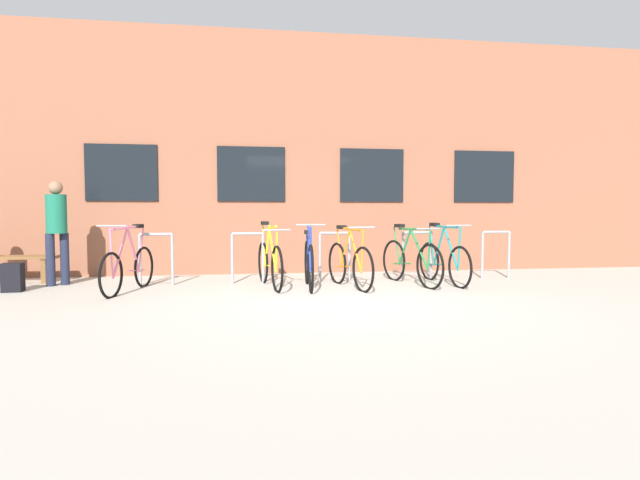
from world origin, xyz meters
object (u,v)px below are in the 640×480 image
wooden_bench (1,263)px  person_by_bench (57,225)px  bicycle_blue (309,263)px  bicycle_yellow (270,263)px  bicycle_teal (444,261)px  bicycle_orange (349,263)px  bicycle_pink (129,267)px  backpack (13,277)px  bicycle_green (411,261)px

wooden_bench → person_by_bench: 1.29m
bicycle_blue → person_by_bench: 4.20m
person_by_bench → bicycle_yellow: bearing=-11.1°
bicycle_yellow → bicycle_teal: (2.94, -0.06, -0.01)m
bicycle_orange → wooden_bench: bearing=167.1°
bicycle_blue → bicycle_pink: 2.77m
bicycle_orange → bicycle_yellow: size_ratio=0.93×
backpack → bicycle_blue: bearing=-5.2°
backpack → bicycle_pink: bearing=-10.1°
bicycle_orange → backpack: 5.17m
bicycle_pink → person_by_bench: size_ratio=0.99×
bicycle_green → person_by_bench: size_ratio=1.04×
bicycle_orange → backpack: bearing=176.6°
bicycle_green → bicycle_pink: 4.51m
backpack → bicycle_green: bearing=-3.3°
person_by_bench → bicycle_green: bearing=-7.2°
bicycle_orange → bicycle_pink: bicycle_pink is taller
bicycle_green → person_by_bench: person_by_bench is taller
bicycle_teal → person_by_bench: person_by_bench is taller
bicycle_yellow → person_by_bench: bearing=168.9°
wooden_bench → backpack: size_ratio=4.14×
bicycle_green → backpack: bearing=178.9°
bicycle_pink → person_by_bench: person_by_bench is taller
bicycle_yellow → bicycle_teal: bicycle_yellow is taller
bicycle_green → wooden_bench: bicycle_green is taller
bicycle_green → wooden_bench: (-6.86, 1.14, -0.05)m
bicycle_green → bicycle_yellow: 2.36m
bicycle_yellow → backpack: bicycle_yellow is taller
person_by_bench → backpack: 1.08m
bicycle_blue → wooden_bench: bicycle_blue is taller
bicycle_green → backpack: 6.26m
bicycle_green → bicycle_blue: bicycle_blue is taller
bicycle_blue → bicycle_pink: (-2.77, -0.00, -0.02)m
bicycle_yellow → bicycle_pink: size_ratio=1.05×
bicycle_green → backpack: size_ratio=4.07×
bicycle_teal → bicycle_pink: bicycle_pink is taller
bicycle_orange → bicycle_yellow: bearing=169.5°
bicycle_blue → wooden_bench: bearing=166.2°
bicycle_teal → bicycle_pink: size_ratio=1.01×
bicycle_teal → wooden_bench: (-7.44, 1.14, -0.04)m
bicycle_yellow → bicycle_blue: bearing=-15.4°
bicycle_blue → backpack: 4.52m
bicycle_pink → bicycle_green: bearing=1.5°
bicycle_pink → bicycle_teal: bearing=1.3°
bicycle_pink → backpack: bicycle_pink is taller
bicycle_green → wooden_bench: 6.95m
bicycle_yellow → person_by_bench: size_ratio=1.04×
bicycle_yellow → person_by_bench: person_by_bench is taller
bicycle_pink → bicycle_yellow: bearing=4.6°
bicycle_yellow → bicycle_teal: 2.94m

